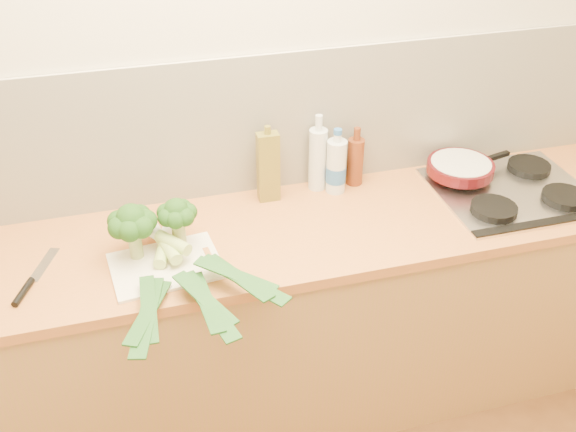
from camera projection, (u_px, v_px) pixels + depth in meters
name	position (u px, v px, depth m)	size (l,w,h in m)	color
room_shell	(236.00, 128.00, 2.35)	(3.50, 3.50, 3.50)	beige
counter	(259.00, 325.00, 2.52)	(3.20, 0.62, 0.90)	#A27243
gas_hob	(512.00, 190.00, 2.48)	(0.58, 0.50, 0.04)	silver
chopping_board	(166.00, 266.00, 2.11)	(0.35, 0.26, 0.01)	white
broccoli_left	(132.00, 223.00, 2.06)	(0.16, 0.16, 0.20)	#94A25E
broccoli_right	(177.00, 215.00, 2.12)	(0.13, 0.14, 0.19)	#94A25E
leek_front	(159.00, 266.00, 2.06)	(0.22, 0.66, 0.04)	white
leek_mid	(176.00, 259.00, 2.06)	(0.23, 0.69, 0.04)	white
leek_back	(191.00, 252.00, 2.06)	(0.42, 0.55, 0.04)	white
chefs_knife	(29.00, 285.00, 2.02)	(0.14, 0.29, 0.02)	silver
skillet	(461.00, 167.00, 2.53)	(0.38, 0.26, 0.05)	#470B0F
oil_tin	(268.00, 167.00, 2.38)	(0.08, 0.05, 0.31)	olive
glass_bottle	(318.00, 158.00, 2.45)	(0.07, 0.07, 0.31)	silver
amber_bottle	(355.00, 161.00, 2.50)	(0.06, 0.06, 0.24)	#5E2912
water_bottle	(336.00, 168.00, 2.45)	(0.08, 0.08, 0.24)	silver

